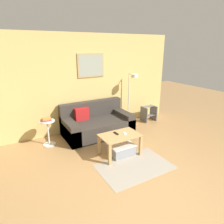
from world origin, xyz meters
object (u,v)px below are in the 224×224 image
at_px(couch, 97,124).
at_px(coffee_table, 120,139).
at_px(book_stack, 46,120).
at_px(remote_control, 116,133).
at_px(floor_lamp, 132,91).
at_px(cell_phone, 125,133).
at_px(storage_bin, 121,149).
at_px(step_stool, 149,113).
at_px(side_table, 48,131).

relative_size(couch, coffee_table, 2.12).
bearing_deg(book_stack, remote_control, -43.42).
height_order(floor_lamp, cell_phone, floor_lamp).
height_order(storage_bin, step_stool, step_stool).
height_order(couch, cell_phone, couch).
xyz_separation_m(remote_control, step_stool, (1.92, 1.21, -0.22)).
bearing_deg(side_table, remote_control, -43.53).
bearing_deg(step_stool, floor_lamp, 173.10).
distance_m(coffee_table, storage_bin, 0.25).
height_order(coffee_table, book_stack, book_stack).
bearing_deg(couch, cell_phone, -86.07).
xyz_separation_m(couch, side_table, (-1.26, -0.02, 0.09)).
bearing_deg(side_table, couch, 0.96).
relative_size(coffee_table, floor_lamp, 0.56).
bearing_deg(remote_control, couch, 83.83).
relative_size(floor_lamp, book_stack, 6.57).
distance_m(storage_bin, side_table, 1.76).
bearing_deg(step_stool, remote_control, -147.71).
xyz_separation_m(coffee_table, cell_phone, (0.13, 0.00, 0.10)).
relative_size(floor_lamp, cell_phone, 10.66).
relative_size(floor_lamp, step_stool, 3.26).
relative_size(coffee_table, book_stack, 3.65).
height_order(coffee_table, storage_bin, coffee_table).
height_order(book_stack, cell_phone, book_stack).
xyz_separation_m(couch, cell_phone, (0.08, -1.23, 0.19)).
relative_size(coffee_table, remote_control, 5.52).
height_order(couch, remote_control, couch).
height_order(couch, storage_bin, couch).
height_order(couch, coffee_table, couch).
relative_size(coffee_table, storage_bin, 1.57).
bearing_deg(side_table, floor_lamp, 4.00).
bearing_deg(cell_phone, floor_lamp, 73.31).
distance_m(cell_phone, step_stool, 2.19).
bearing_deg(storage_bin, floor_lamp, 48.92).
bearing_deg(remote_control, cell_phone, -29.65).
distance_m(book_stack, remote_control, 1.64).
bearing_deg(floor_lamp, coffee_table, -132.17).
relative_size(book_stack, remote_control, 1.51).
xyz_separation_m(coffee_table, side_table, (-1.21, 1.21, 0.00)).
bearing_deg(coffee_table, book_stack, 135.33).
bearing_deg(floor_lamp, remote_control, -135.07).
distance_m(floor_lamp, step_stool, 0.98).
bearing_deg(step_stool, storage_bin, -144.40).
bearing_deg(remote_control, floor_lamp, 43.12).
bearing_deg(storage_bin, side_table, 135.53).
xyz_separation_m(couch, storage_bin, (-0.01, -1.24, -0.16)).
height_order(book_stack, step_stool, book_stack).
bearing_deg(step_stool, cell_phone, -143.30).
distance_m(couch, coffee_table, 1.23).
bearing_deg(step_stool, book_stack, -178.36).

